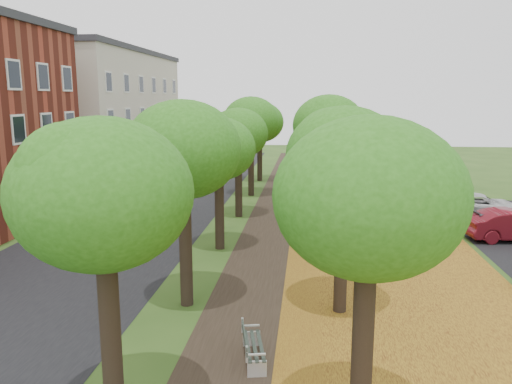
# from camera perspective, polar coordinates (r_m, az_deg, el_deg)

# --- Properties ---
(street_asphalt) EXTENTS (8.00, 70.00, 0.01)m
(street_asphalt) POSITION_cam_1_polar(r_m,az_deg,el_deg) (26.10, -14.53, -3.94)
(street_asphalt) COLOR black
(street_asphalt) RESTS_ON ground
(footpath) EXTENTS (3.20, 70.00, 0.01)m
(footpath) POSITION_cam_1_polar(r_m,az_deg,el_deg) (24.54, 2.17, -4.53)
(footpath) COLOR black
(footpath) RESTS_ON ground
(leaf_verge) EXTENTS (7.50, 70.00, 0.01)m
(leaf_verge) POSITION_cam_1_polar(r_m,az_deg,el_deg) (24.74, 13.85, -4.72)
(leaf_verge) COLOR #B48721
(leaf_verge) RESTS_ON ground
(tree_row_west) EXTENTS (3.52, 33.52, 6.12)m
(tree_row_west) POSITION_cam_1_polar(r_m,az_deg,el_deg) (23.99, -3.03, 6.22)
(tree_row_west) COLOR black
(tree_row_west) RESTS_ON ground
(tree_row_east) EXTENTS (3.52, 33.52, 6.12)m
(tree_row_east) POSITION_cam_1_polar(r_m,az_deg,el_deg) (23.72, 8.57, 6.06)
(tree_row_east) COLOR black
(tree_row_east) RESTS_ON ground
(building_cream) EXTENTS (10.30, 20.30, 10.40)m
(building_cream) POSITION_cam_1_polar(r_m,az_deg,el_deg) (45.57, -18.26, 8.66)
(building_cream) COLOR beige
(building_cream) RESTS_ON ground
(bench) EXTENTS (0.79, 1.71, 0.78)m
(bench) POSITION_cam_1_polar(r_m,az_deg,el_deg) (12.98, -0.47, -17.15)
(bench) COLOR #27312A
(bench) RESTS_ON ground
(car_white) EXTENTS (4.74, 2.42, 1.28)m
(car_white) POSITION_cam_1_polar(r_m,az_deg,el_deg) (30.00, 24.23, -1.41)
(car_white) COLOR silver
(car_white) RESTS_ON ground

